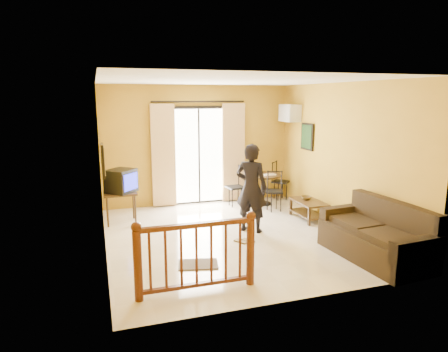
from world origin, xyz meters
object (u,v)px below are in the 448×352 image
object	(u,v)px
dining_table	(263,181)
coffee_table	(308,207)
standing_person	(251,188)
sofa	(378,237)
television	(121,181)

from	to	relation	value
dining_table	coffee_table	size ratio (longest dim) A/B	0.97
coffee_table	standing_person	xyz separation A→B (m)	(-1.43, -0.35, 0.58)
coffee_table	sofa	distance (m)	2.17
sofa	standing_person	xyz separation A→B (m)	(-1.43, 1.83, 0.50)
dining_table	sofa	xyz separation A→B (m)	(0.45, -3.57, -0.23)
coffee_table	standing_person	world-z (taller)	standing_person
dining_table	standing_person	distance (m)	2.03
television	dining_table	xyz separation A→B (m)	(3.28, 0.46, -0.30)
dining_table	standing_person	bearing A→B (deg)	-119.54
television	standing_person	xyz separation A→B (m)	(2.29, -1.29, -0.03)
dining_table	sofa	bearing A→B (deg)	-82.90
dining_table	coffee_table	world-z (taller)	dining_table
dining_table	standing_person	world-z (taller)	standing_person
television	dining_table	world-z (taller)	television
dining_table	standing_person	size ratio (longest dim) A/B	0.51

